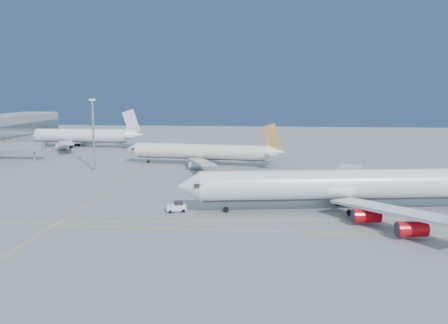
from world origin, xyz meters
TOP-DOWN VIEW (x-y plane):
  - ground at (0.00, 0.00)m, footprint 500.00×500.00m
  - jet_bridge at (-93.11, 72.00)m, footprint 23.60×3.60m
  - taxiway_lines at (-14.71, 6.34)m, footprint 118.86×140.00m
  - airliner_virgin at (19.82, 4.25)m, footprint 75.48×67.12m
  - airliner_etihad at (-21.33, 67.14)m, footprint 58.02×53.22m
  - airliner_third at (-87.76, 114.71)m, footprint 65.57×60.56m
  - pushback_tug at (-17.96, -0.75)m, footprint 4.63×3.73m
  - light_mast at (-55.59, 52.35)m, footprint 2.04×2.04m

SIDE VIEW (x-z plane):
  - ground at x=0.00m, z-range 0.00..0.00m
  - taxiway_lines at x=-14.71m, z-range 0.00..0.02m
  - pushback_tug at x=-17.96m, z-range -0.08..2.25m
  - airliner_etihad at x=-21.33m, z-range -2.96..12.18m
  - jet_bridge at x=-93.11m, z-range 1.72..8.62m
  - airliner_third at x=-87.76m, z-range -3.48..14.14m
  - airliner_virgin at x=19.82m, z-range -3.71..14.96m
  - light_mast at x=-55.59m, z-range 2.13..25.68m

